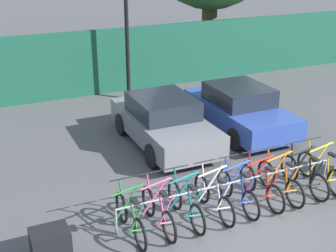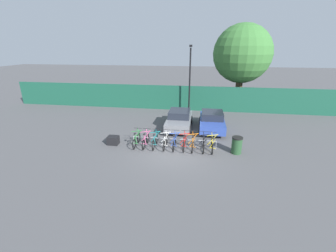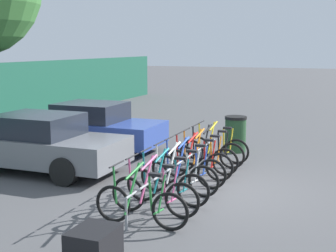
# 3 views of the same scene
# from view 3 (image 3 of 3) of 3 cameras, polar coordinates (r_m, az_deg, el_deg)

# --- Properties ---
(ground_plane) EXTENTS (120.00, 120.00, 0.00)m
(ground_plane) POSITION_cam_3_polar(r_m,az_deg,el_deg) (10.10, 5.31, -7.66)
(ground_plane) COLOR #4C4C4F
(bike_rack) EXTENTS (5.33, 0.04, 0.57)m
(bike_rack) POSITION_cam_3_polar(r_m,az_deg,el_deg) (10.10, 1.55, -4.66)
(bike_rack) COLOR gray
(bike_rack) RESTS_ON ground
(bicycle_green) EXTENTS (0.68, 1.71, 1.05)m
(bicycle_green) POSITION_cam_3_polar(r_m,az_deg,el_deg) (7.95, -3.35, -9.59)
(bicycle_green) COLOR black
(bicycle_green) RESTS_ON ground
(bicycle_pink) EXTENTS (0.68, 1.71, 1.05)m
(bicycle_pink) POSITION_cam_3_polar(r_m,az_deg,el_deg) (8.47, -1.64, -8.36)
(bicycle_pink) COLOR black
(bicycle_pink) RESTS_ON ground
(bicycle_teal) EXTENTS (0.68, 1.71, 1.05)m
(bicycle_teal) POSITION_cam_3_polar(r_m,az_deg,el_deg) (9.02, -0.10, -7.23)
(bicycle_teal) COLOR black
(bicycle_teal) RESTS_ON ground
(bicycle_white) EXTENTS (0.68, 1.71, 1.05)m
(bicycle_white) POSITION_cam_3_polar(r_m,az_deg,el_deg) (9.61, 1.35, -6.16)
(bicycle_white) COLOR black
(bicycle_white) RESTS_ON ground
(bicycle_blue) EXTENTS (0.68, 1.71, 1.05)m
(bicycle_blue) POSITION_cam_3_polar(r_m,az_deg,el_deg) (10.14, 2.48, -5.32)
(bicycle_blue) COLOR black
(bicycle_blue) RESTS_ON ground
(bicycle_red) EXTENTS (0.68, 1.71, 1.05)m
(bicycle_red) POSITION_cam_3_polar(r_m,az_deg,el_deg) (10.71, 3.55, -4.52)
(bicycle_red) COLOR black
(bicycle_red) RESTS_ON ground
(bicycle_orange) EXTENTS (0.68, 1.71, 1.05)m
(bicycle_orange) POSITION_cam_3_polar(r_m,az_deg,el_deg) (11.19, 4.36, -3.91)
(bicycle_orange) COLOR black
(bicycle_orange) RESTS_ON ground
(bicycle_black) EXTENTS (0.68, 1.71, 1.05)m
(bicycle_black) POSITION_cam_3_polar(r_m,az_deg,el_deg) (11.82, 5.31, -3.20)
(bicycle_black) COLOR black
(bicycle_black) RESTS_ON ground
(bicycle_yellow) EXTENTS (0.68, 1.71, 1.05)m
(bicycle_yellow) POSITION_cam_3_polar(r_m,az_deg,el_deg) (12.30, 5.98, -2.70)
(bicycle_yellow) COLOR black
(bicycle_yellow) RESTS_ON ground
(car_grey) EXTENTS (1.91, 4.10, 1.40)m
(car_grey) POSITION_cam_3_polar(r_m,az_deg,el_deg) (11.73, -15.25, -2.04)
(car_grey) COLOR slate
(car_grey) RESTS_ON ground
(car_blue) EXTENTS (1.91, 3.96, 1.40)m
(car_blue) POSITION_cam_3_polar(r_m,az_deg,el_deg) (13.77, -9.04, -0.12)
(car_blue) COLOR #2D479E
(car_blue) RESTS_ON ground
(trash_bin) EXTENTS (0.63, 0.63, 1.03)m
(trash_bin) POSITION_cam_3_polar(r_m,az_deg,el_deg) (13.60, 8.22, -0.95)
(trash_bin) COLOR #234728
(trash_bin) RESTS_ON ground
(cargo_crate) EXTENTS (0.70, 0.56, 0.55)m
(cargo_crate) POSITION_cam_3_polar(r_m,az_deg,el_deg) (6.69, -9.01, -14.46)
(cargo_crate) COLOR black
(cargo_crate) RESTS_ON ground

